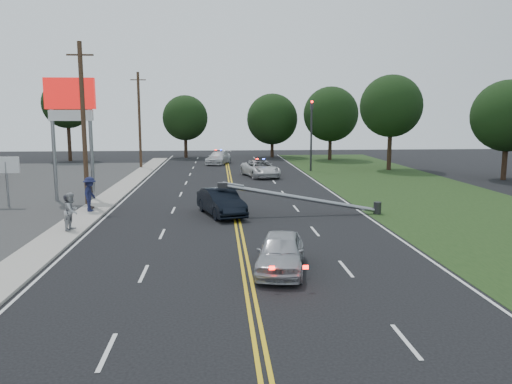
{
  "coord_description": "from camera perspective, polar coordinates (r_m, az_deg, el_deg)",
  "views": [
    {
      "loc": [
        -0.96,
        -19.52,
        5.67
      ],
      "look_at": [
        0.95,
        5.85,
        1.7
      ],
      "focal_mm": 35.0,
      "sensor_mm": 36.0,
      "label": 1
    }
  ],
  "objects": [
    {
      "name": "centerline_yellow",
      "position": [
        30.08,
        -2.39,
        -1.98
      ],
      "size": [
        0.36,
        80.0,
        0.0
      ],
      "primitive_type": "cube",
      "color": "gold",
      "rests_on": "ground"
    },
    {
      "name": "bystander_d",
      "position": [
        31.1,
        -18.53,
        -0.13
      ],
      "size": [
        0.58,
        1.14,
        1.86
      ],
      "primitive_type": "imported",
      "rotation": [
        0.0,
        0.0,
        1.46
      ],
      "color": "#5A4B48",
      "rests_on": "sidewalk"
    },
    {
      "name": "grass_verge",
      "position": [
        33.36,
        21.48,
        -1.53
      ],
      "size": [
        12.0,
        80.0,
        0.01
      ],
      "primitive_type": "cube",
      "color": "black",
      "rests_on": "ground"
    },
    {
      "name": "utility_pole_mid",
      "position": [
        32.59,
        -19.1,
        7.36
      ],
      "size": [
        1.6,
        0.28,
        10.0
      ],
      "color": "#382619",
      "rests_on": "ground"
    },
    {
      "name": "tree_8",
      "position": [
        63.39,
        8.54,
        8.79
      ],
      "size": [
        6.8,
        6.8,
        9.09
      ],
      "color": "black",
      "rests_on": "ground"
    },
    {
      "name": "bystander_c",
      "position": [
        30.27,
        -18.44,
        -0.23
      ],
      "size": [
        0.81,
        1.33,
        2.0
      ],
      "primitive_type": "imported",
      "rotation": [
        0.0,
        0.0,
        1.52
      ],
      "color": "#1B1F45",
      "rests_on": "sidewalk"
    },
    {
      "name": "emergency_b",
      "position": [
        57.55,
        -4.31,
        3.92
      ],
      "size": [
        3.36,
        5.37,
        1.45
      ],
      "primitive_type": "imported",
      "rotation": [
        0.0,
        0.0,
        -0.28
      ],
      "color": "silver",
      "rests_on": "ground"
    },
    {
      "name": "crashed_sedan",
      "position": [
        28.28,
        -4.01,
        -1.15
      ],
      "size": [
        2.96,
        4.89,
        1.52
      ],
      "primitive_type": "imported",
      "rotation": [
        0.0,
        0.0,
        0.31
      ],
      "color": "black",
      "rests_on": "ground"
    },
    {
      "name": "tree_7",
      "position": [
        66.7,
        1.87,
        8.32
      ],
      "size": [
        6.71,
        6.71,
        8.39
      ],
      "color": "black",
      "rests_on": "ground"
    },
    {
      "name": "traffic_signal",
      "position": [
        50.4,
        6.34,
        7.15
      ],
      "size": [
        0.28,
        0.41,
        7.05
      ],
      "color": "#2D2D30",
      "rests_on": "ground"
    },
    {
      "name": "bystander_b",
      "position": [
        25.72,
        -20.33,
        -2.06
      ],
      "size": [
        0.87,
        1.02,
        1.84
      ],
      "primitive_type": "imported",
      "rotation": [
        0.0,
        0.0,
        1.35
      ],
      "color": "#A3A4A8",
      "rests_on": "sidewalk"
    },
    {
      "name": "tree_9",
      "position": [
        53.0,
        15.2,
        9.45
      ],
      "size": [
        6.29,
        6.29,
        9.64
      ],
      "color": "black",
      "rests_on": "ground"
    },
    {
      "name": "pylon_sign",
      "position": [
        34.86,
        -20.43,
        8.86
      ],
      "size": [
        3.2,
        0.35,
        8.0
      ],
      "color": "gray",
      "rests_on": "ground"
    },
    {
      "name": "ground",
      "position": [
        20.35,
        -1.43,
        -7.31
      ],
      "size": [
        120.0,
        120.0,
        0.0
      ],
      "primitive_type": "plane",
      "color": "black",
      "rests_on": "ground"
    },
    {
      "name": "fallen_streetlight",
      "position": [
        28.4,
        6.21,
        -0.81
      ],
      "size": [
        9.36,
        0.44,
        1.91
      ],
      "color": "#2D2D30",
      "rests_on": "ground"
    },
    {
      "name": "small_sign",
      "position": [
        34.28,
        -26.65,
        2.34
      ],
      "size": [
        1.6,
        0.14,
        3.1
      ],
      "color": "gray",
      "rests_on": "ground"
    },
    {
      "name": "sidewalk",
      "position": [
        30.96,
        -18.13,
        -2.02
      ],
      "size": [
        1.8,
        70.0,
        0.12
      ],
      "primitive_type": "cube",
      "color": "#A09A90",
      "rests_on": "ground"
    },
    {
      "name": "emergency_a",
      "position": [
        45.69,
        0.5,
        2.69
      ],
      "size": [
        3.7,
        5.82,
        1.49
      ],
      "primitive_type": "imported",
      "rotation": [
        0.0,
        0.0,
        0.24
      ],
      "color": "silver",
      "rests_on": "ground"
    },
    {
      "name": "waiting_sedan",
      "position": [
        18.31,
        2.84,
        -6.87
      ],
      "size": [
        2.39,
        4.39,
        1.42
      ],
      "primitive_type": "imported",
      "rotation": [
        0.0,
        0.0,
        -0.18
      ],
      "color": "#A7AAB0",
      "rests_on": "ground"
    },
    {
      "name": "tree_6",
      "position": [
        66.49,
        -8.1,
        8.38
      ],
      "size": [
        5.88,
        5.88,
        8.15
      ],
      "color": "black",
      "rests_on": "ground"
    },
    {
      "name": "tree_5",
      "position": [
        65.32,
        -20.78,
        9.41
      ],
      "size": [
        5.94,
        5.94,
        9.92
      ],
      "color": "black",
      "rests_on": "ground"
    },
    {
      "name": "bystander_a",
      "position": [
        25.81,
        -20.63,
        -2.18
      ],
      "size": [
        0.45,
        0.65,
        1.72
      ],
      "primitive_type": "imported",
      "rotation": [
        0.0,
        0.0,
        1.5
      ],
      "color": "#232228",
      "rests_on": "sidewalk"
    },
    {
      "name": "utility_pole_far",
      "position": [
        54.16,
        -13.18,
        8.02
      ],
      "size": [
        1.6,
        0.28,
        10.0
      ],
      "color": "#382619",
      "rests_on": "ground"
    },
    {
      "name": "tree_13",
      "position": [
        48.38,
        26.85,
        7.77
      ],
      "size": [
        6.14,
        6.14,
        8.62
      ],
      "color": "black",
      "rests_on": "ground"
    }
  ]
}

